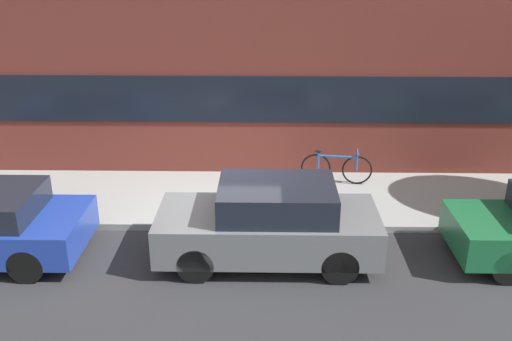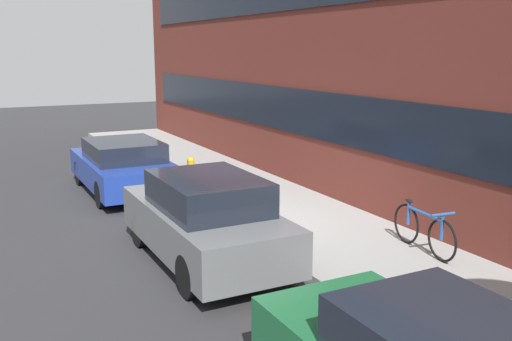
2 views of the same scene
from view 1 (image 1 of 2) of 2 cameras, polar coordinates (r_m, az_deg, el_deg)
The scene contains 5 objects.
ground_plane at distance 11.47m, azimuth -3.70°, elevation -6.11°, with size 56.00×56.00×0.00m, color #2B2B2D.
sidewalk_strip at distance 12.72m, azimuth -3.20°, elevation -2.81°, with size 28.00×2.87×0.14m.
parked_car_grey at distance 10.16m, azimuth 1.39°, elevation -5.29°, with size 3.91×1.68×1.48m.
fire_hydrant at distance 12.46m, azimuth -20.37°, elevation -2.57°, with size 0.46×0.26×0.73m.
bicycle at distance 13.32m, azimuth 8.06°, elevation 0.33°, with size 1.64×0.44×0.80m.
Camera 1 is at (0.93, -10.10, 5.35)m, focal length 40.00 mm.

